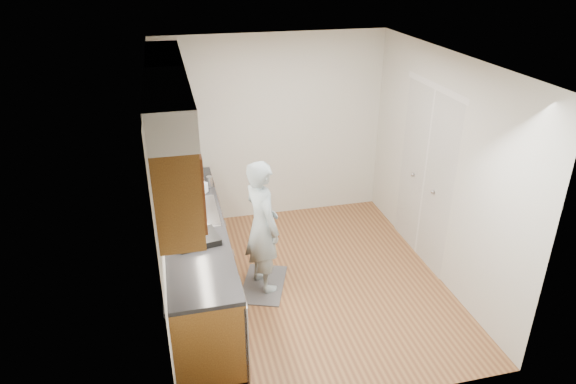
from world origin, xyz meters
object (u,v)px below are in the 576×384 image
object	(u,v)px
steel_can	(210,181)
dish_rack	(197,239)
person	(262,218)
soda_can	(199,192)
soap_bottle_b	(203,185)
soap_bottle_a	(180,185)
soap_bottle_c	(183,183)

from	to	relation	value
steel_can	dish_rack	world-z (taller)	steel_can
person	soda_can	xyz separation A→B (m)	(-0.61, 0.49, 0.14)
soap_bottle_b	soda_can	world-z (taller)	soap_bottle_b
soap_bottle_a	soap_bottle_b	world-z (taller)	soap_bottle_a
person	soap_bottle_c	size ratio (longest dim) A/B	9.56
person	soap_bottle_b	size ratio (longest dim) A/B	9.79
person	soap_bottle_a	bearing A→B (deg)	39.81
steel_can	soda_can	bearing A→B (deg)	-119.27
soap_bottle_b	soap_bottle_c	bearing A→B (deg)	150.81
soap_bottle_b	dish_rack	bearing A→B (deg)	-98.54
soap_bottle_a	steel_can	distance (m)	0.41
person	soda_can	distance (m)	0.79
person	soda_can	bearing A→B (deg)	34.82
soap_bottle_b	soap_bottle_c	size ratio (longest dim) A/B	0.98
soap_bottle_b	dish_rack	distance (m)	1.08
soap_bottle_a	soap_bottle_b	distance (m)	0.27
steel_can	soap_bottle_a	bearing A→B (deg)	-147.55
soap_bottle_a	steel_can	world-z (taller)	soap_bottle_a
soap_bottle_c	soap_bottle_a	bearing A→B (deg)	-99.06
soap_bottle_c	dish_rack	size ratio (longest dim) A/B	0.46
soap_bottle_a	soap_bottle_c	distance (m)	0.21
soda_can	steel_can	xyz separation A→B (m)	(0.14, 0.26, -0.00)
soda_can	soap_bottle_c	bearing A→B (deg)	123.59
soap_bottle_a	soap_bottle_c	world-z (taller)	soap_bottle_a
soda_can	soap_bottle_b	bearing A→B (deg)	61.18
person	soap_bottle_c	bearing A→B (deg)	30.03
soap_bottle_b	soap_bottle_a	bearing A→B (deg)	-164.47
steel_can	dish_rack	distance (m)	1.23
soap_bottle_a	soap_bottle_c	bearing A→B (deg)	80.94
person	soap_bottle_b	world-z (taller)	person
steel_can	soap_bottle_b	bearing A→B (deg)	-119.63
soda_can	steel_can	bearing A→B (deg)	60.73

